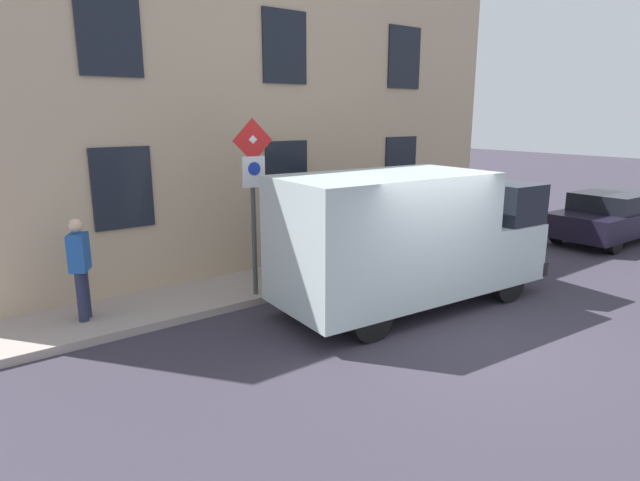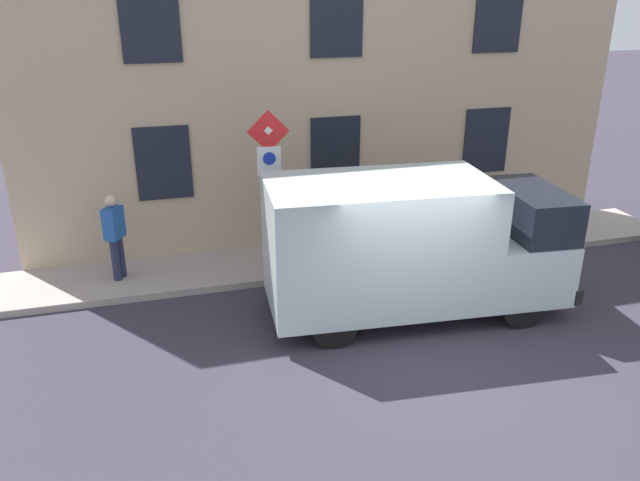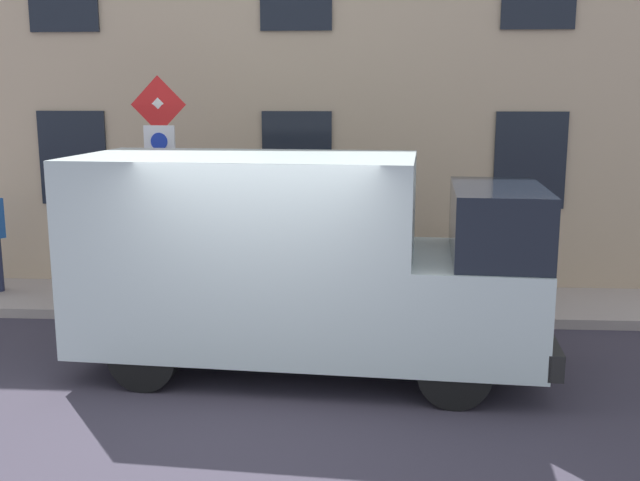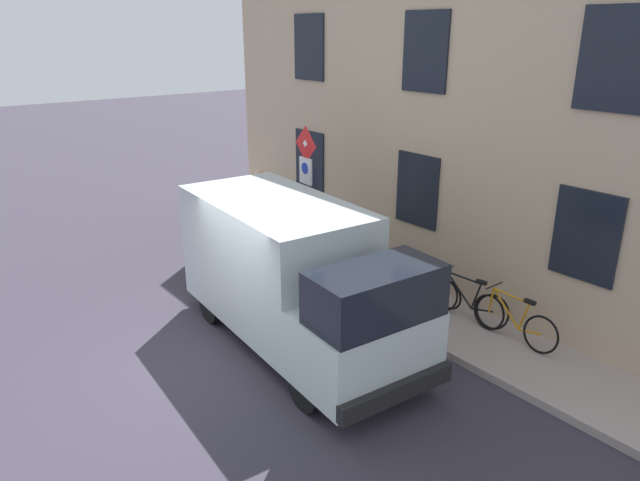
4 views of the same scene
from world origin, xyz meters
TOP-DOWN VIEW (x-y plane):
  - ground_plane at (0.00, 0.00)m, footprint 80.00×80.00m
  - sidewalk_slab at (3.69, 0.00)m, footprint 1.76×15.21m
  - building_facade at (4.92, 0.00)m, footprint 0.75×13.21m
  - sign_post_stacked at (3.02, 1.76)m, footprint 0.16×0.56m
  - delivery_van at (1.12, -0.35)m, footprint 2.40×5.47m
  - bicycle_orange at (4.02, -2.87)m, footprint 0.46×1.71m
  - bicycle_black at (4.02, -1.86)m, footprint 0.47×1.71m
  - bicycle_purple at (4.02, -0.85)m, footprint 0.46×1.71m
  - bicycle_green at (4.02, 0.17)m, footprint 0.46×1.71m

SIDE VIEW (x-z plane):
  - ground_plane at x=0.00m, z-range 0.00..0.00m
  - sidewalk_slab at x=3.69m, z-range 0.00..0.14m
  - bicycle_orange at x=4.02m, z-range 0.07..0.96m
  - bicycle_black at x=4.02m, z-range 0.07..0.96m
  - bicycle_purple at x=4.02m, z-range 0.07..0.96m
  - bicycle_green at x=4.02m, z-range 0.07..0.96m
  - delivery_van at x=1.12m, z-range 0.08..2.58m
  - sign_post_stacked at x=3.02m, z-range 0.69..3.86m
  - building_facade at x=4.92m, z-range 0.00..6.78m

